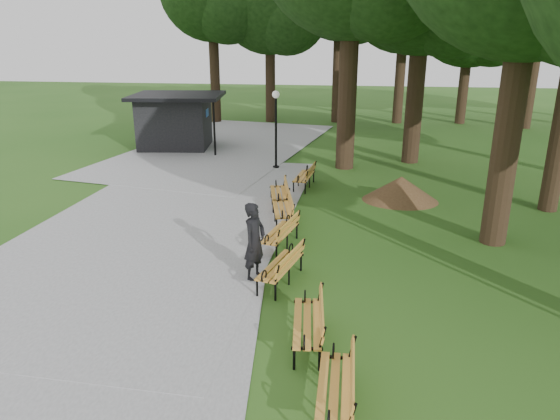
# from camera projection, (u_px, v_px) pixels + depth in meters

# --- Properties ---
(ground) EXTENTS (100.00, 100.00, 0.00)m
(ground) POSITION_uv_depth(u_px,v_px,m) (274.00, 266.00, 12.99)
(ground) COLOR #255117
(ground) RESTS_ON ground
(path) EXTENTS (12.00, 38.00, 0.06)m
(path) POSITION_uv_depth(u_px,v_px,m) (164.00, 218.00, 16.33)
(path) COLOR gray
(path) RESTS_ON ground
(person) EXTENTS (0.68, 0.81, 1.90)m
(person) POSITION_uv_depth(u_px,v_px,m) (255.00, 242.00, 12.03)
(person) COLOR black
(person) RESTS_ON ground
(kiosk) EXTENTS (4.84, 4.34, 2.76)m
(kiosk) POSITION_uv_depth(u_px,v_px,m) (175.00, 121.00, 26.26)
(kiosk) COLOR black
(kiosk) RESTS_ON ground
(lamp_post) EXTENTS (0.32, 0.32, 3.34)m
(lamp_post) POSITION_uv_depth(u_px,v_px,m) (276.00, 114.00, 21.81)
(lamp_post) COLOR black
(lamp_post) RESTS_ON ground
(dirt_mound) EXTENTS (2.22, 2.22, 0.88)m
(dirt_mound) POSITION_uv_depth(u_px,v_px,m) (401.00, 189.00, 18.01)
(dirt_mound) COLOR #47301C
(dirt_mound) RESTS_ON ground
(bench_0) EXTENTS (0.65, 1.90, 0.88)m
(bench_0) POSITION_uv_depth(u_px,v_px,m) (334.00, 389.00, 7.82)
(bench_0) COLOR #CB882E
(bench_0) RESTS_ON ground
(bench_1) EXTENTS (0.81, 1.95, 0.88)m
(bench_1) POSITION_uv_depth(u_px,v_px,m) (307.00, 323.00, 9.60)
(bench_1) COLOR #CB882E
(bench_1) RESTS_ON ground
(bench_2) EXTENTS (1.08, 2.00, 0.88)m
(bench_2) POSITION_uv_depth(u_px,v_px,m) (280.00, 266.00, 11.97)
(bench_2) COLOR #CB882E
(bench_2) RESTS_ON ground
(bench_3) EXTENTS (1.03, 1.99, 0.88)m
(bench_3) POSITION_uv_depth(u_px,v_px,m) (280.00, 233.00, 13.97)
(bench_3) COLOR #CB882E
(bench_3) RESTS_ON ground
(bench_4) EXTENTS (1.02, 1.99, 0.88)m
(bench_4) POSITION_uv_depth(u_px,v_px,m) (282.00, 209.00, 15.89)
(bench_4) COLOR #CB882E
(bench_4) RESTS_ON ground
(bench_5) EXTENTS (1.00, 1.99, 0.88)m
(bench_5) POSITION_uv_depth(u_px,v_px,m) (279.00, 193.00, 17.48)
(bench_5) COLOR #CB882E
(bench_5) RESTS_ON ground
(bench_6) EXTENTS (0.84, 1.96, 0.88)m
(bench_6) POSITION_uv_depth(u_px,v_px,m) (304.00, 176.00, 19.59)
(bench_6) COLOR #CB882E
(bench_6) RESTS_ON ground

